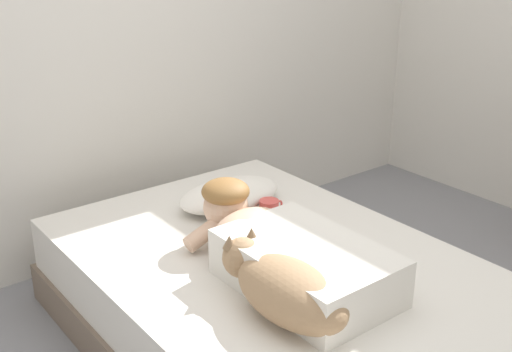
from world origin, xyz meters
name	(u,v)px	position (x,y,z in m)	size (l,w,h in m)	color
back_wall	(129,13)	(0.00, 1.42, 1.25)	(4.03, 0.12, 2.50)	silver
bed	(284,310)	(-0.05, 0.14, 0.21)	(1.34, 2.09, 0.42)	#726051
pillow	(230,195)	(0.11, 0.73, 0.47)	(0.52, 0.32, 0.11)	white
person_lying	(282,249)	(-0.11, 0.10, 0.52)	(0.43, 0.92, 0.27)	silver
dog	(284,287)	(-0.28, -0.12, 0.52)	(0.26, 0.57, 0.21)	#9E7A56
coffee_cup	(269,208)	(0.18, 0.53, 0.45)	(0.12, 0.09, 0.07)	#D84C47
cell_phone	(273,246)	(0.00, 0.28, 0.42)	(0.07, 0.14, 0.01)	black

